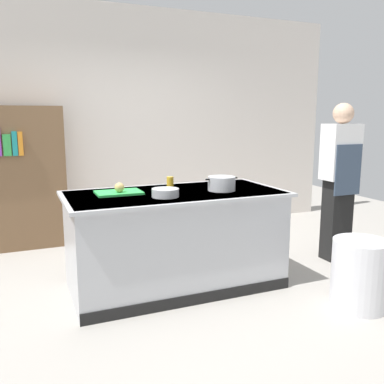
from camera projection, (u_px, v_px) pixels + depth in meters
name	position (u px, v px, depth m)	size (l,w,h in m)	color
ground_plane	(176.00, 285.00, 3.93)	(10.00, 10.00, 0.00)	#9E9991
back_wall	(120.00, 122.00, 5.57)	(6.40, 0.12, 3.00)	silver
counter_island	(176.00, 238.00, 3.85)	(1.98, 0.98, 0.90)	#B7BABF
cutting_board	(119.00, 193.00, 3.69)	(0.40, 0.28, 0.02)	green
onion	(119.00, 187.00, 3.65)	(0.09, 0.09, 0.09)	tan
stock_pot	(222.00, 183.00, 3.85)	(0.32, 0.25, 0.13)	#B7BABF
mixing_bowl	(165.00, 193.00, 3.54)	(0.23, 0.23, 0.07)	#B7BABF
juice_cup	(170.00, 182.00, 4.04)	(0.07, 0.07, 0.10)	yellow
trash_bin	(360.00, 274.00, 3.45)	(0.46, 0.46, 0.58)	silver
person_chef	(339.00, 178.00, 4.52)	(0.38, 0.25, 1.72)	black
bookshelf	(17.00, 179.00, 4.91)	(1.10, 0.31, 1.70)	brown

